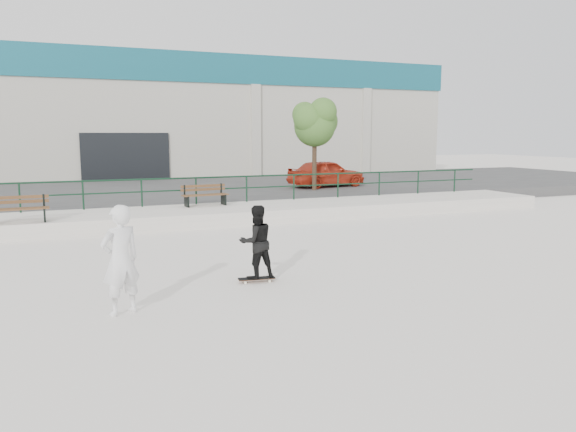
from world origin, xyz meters
name	(u,v)px	position (x,y,z in m)	size (l,w,h in m)	color
ground	(276,295)	(0.00, 0.00, 0.00)	(120.00, 120.00, 0.00)	white
ledge	(177,217)	(0.00, 9.50, 0.25)	(30.00, 3.00, 0.50)	silver
parking_strip	(142,193)	(0.00, 18.00, 0.25)	(60.00, 14.00, 0.50)	#3D3D3D
railing	(169,186)	(0.00, 10.80, 1.24)	(28.00, 0.06, 1.03)	#143722
commercial_building	(111,113)	(0.00, 31.99, 4.58)	(44.20, 16.33, 8.00)	#BDB7AA
bench_left	(17,209)	(-4.95, 8.46, 0.90)	(1.76, 0.54, 0.81)	#57321E
bench_right	(205,195)	(1.20, 10.26, 0.89)	(1.73, 0.62, 0.78)	#57321E
tree	(315,121)	(7.45, 14.02, 3.71)	(2.41, 2.14, 4.28)	#493A24
red_car	(326,173)	(8.71, 15.32, 1.18)	(1.61, 4.00, 1.36)	red
skateboard	(257,279)	(-0.03, 1.06, 0.07)	(0.80, 0.30, 0.09)	black
standing_skater	(256,242)	(-0.03, 1.06, 0.87)	(0.76, 0.59, 1.55)	black
seated_skater	(120,260)	(-2.90, -0.04, 0.96)	(0.70, 0.46, 1.93)	white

